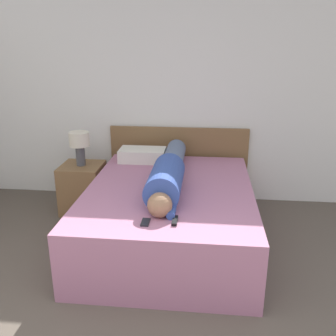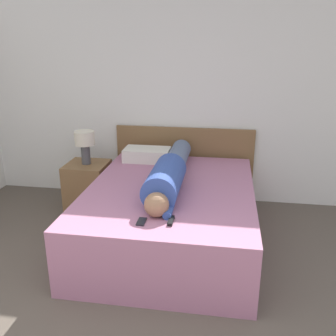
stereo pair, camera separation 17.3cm
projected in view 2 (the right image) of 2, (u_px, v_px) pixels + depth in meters
The scene contains 9 objects.
wall_back at pixel (184, 96), 4.52m from camera, with size 6.22×0.06×2.60m.
bed at pixel (170, 215), 3.73m from camera, with size 1.59×2.08×0.59m.
headboard at pixel (184, 164), 4.72m from camera, with size 1.71×0.04×0.93m.
nightstand at pixel (88, 186), 4.48m from camera, with size 0.47×0.47×0.57m.
table_lamp at pixel (85, 142), 4.30m from camera, with size 0.23×0.23×0.39m.
person_lying at pixel (169, 173), 3.61m from camera, with size 0.31×1.74×0.31m.
pillow_near_headboard at pixel (147, 155), 4.41m from camera, with size 0.53×0.31×0.15m.
tv_remote at pixel (171, 221), 2.93m from camera, with size 0.04×0.15×0.02m.
cell_phone at pixel (142, 222), 2.93m from camera, with size 0.06×0.13×0.01m.
Camera 2 is at (0.53, -1.12, 1.94)m, focal length 40.00 mm.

